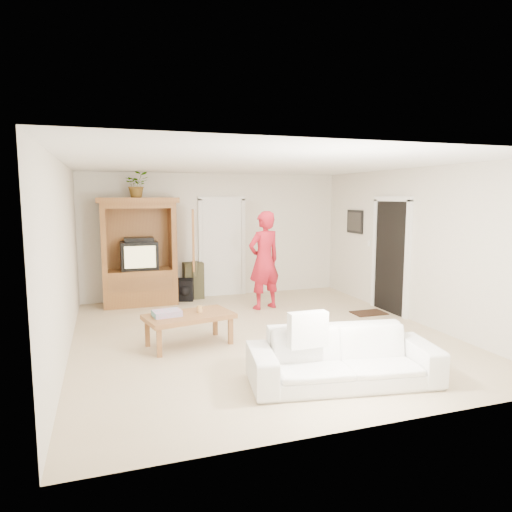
{
  "coord_description": "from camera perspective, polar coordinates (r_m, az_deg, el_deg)",
  "views": [
    {
      "loc": [
        -2.22,
        -6.45,
        2.13
      ],
      "look_at": [
        0.13,
        0.6,
        1.15
      ],
      "focal_mm": 32.0,
      "sensor_mm": 36.0,
      "label": 1
    }
  ],
  "objects": [
    {
      "name": "wall_front",
      "position": [
        4.18,
        14.09,
        -4.14
      ],
      "size": [
        5.5,
        0.0,
        5.5
      ],
      "primitive_type": "plane",
      "rotation": [
        -1.57,
        0.0,
        0.0
      ],
      "color": "silver",
      "rests_on": "floor"
    },
    {
      "name": "wall_right",
      "position": [
        8.18,
        19.11,
        1.28
      ],
      "size": [
        0.0,
        6.0,
        6.0
      ],
      "primitive_type": "plane",
      "rotation": [
        1.57,
        0.0,
        -1.57
      ],
      "color": "silver",
      "rests_on": "floor"
    },
    {
      "name": "candle",
      "position": [
        6.69,
        -7.06,
        -6.58
      ],
      "size": [
        0.08,
        0.08,
        0.1
      ],
      "primitive_type": "cylinder",
      "color": "tan",
      "rests_on": "coffee_table"
    },
    {
      "name": "doorway_right",
      "position": [
        8.68,
        16.5,
        -0.14
      ],
      "size": [
        0.05,
        0.9,
        2.04
      ],
      "primitive_type": "cube",
      "color": "black",
      "rests_on": "floor"
    },
    {
      "name": "wall_back",
      "position": [
        9.74,
        -5.17,
        2.59
      ],
      "size": [
        5.5,
        0.0,
        5.5
      ],
      "primitive_type": "plane",
      "rotation": [
        1.57,
        0.0,
        0.0
      ],
      "color": "silver",
      "rests_on": "floor"
    },
    {
      "name": "coffee_table",
      "position": [
        6.64,
        -8.37,
        -7.7
      ],
      "size": [
        1.34,
        0.91,
        0.46
      ],
      "rotation": [
        0.0,
        0.0,
        0.22
      ],
      "color": "brown",
      "rests_on": "floor"
    },
    {
      "name": "door_back",
      "position": [
        9.78,
        -4.25,
        0.97
      ],
      "size": [
        0.85,
        0.05,
        2.04
      ],
      "primitive_type": "cube",
      "color": "white",
      "rests_on": "floor"
    },
    {
      "name": "floor",
      "position": [
        7.15,
        0.57,
        -9.83
      ],
      "size": [
        6.0,
        6.0,
        0.0
      ],
      "primitive_type": "plane",
      "color": "tan",
      "rests_on": "ground"
    },
    {
      "name": "ceiling",
      "position": [
        6.84,
        0.59,
        11.46
      ],
      "size": [
        6.0,
        6.0,
        0.0
      ],
      "primitive_type": "plane",
      "rotation": [
        3.14,
        0.0,
        0.0
      ],
      "color": "white",
      "rests_on": "floor"
    },
    {
      "name": "armoire",
      "position": [
        9.22,
        -14.23,
        -0.34
      ],
      "size": [
        1.82,
        1.14,
        2.1
      ],
      "color": "brown",
      "rests_on": "floor"
    },
    {
      "name": "backpack_black",
      "position": [
        9.42,
        -8.95,
        -4.27
      ],
      "size": [
        0.41,
        0.31,
        0.44
      ],
      "primitive_type": null,
      "rotation": [
        0.0,
        0.0,
        -0.31
      ],
      "color": "black",
      "rests_on": "floor"
    },
    {
      "name": "man",
      "position": [
        8.59,
        1.03,
        -0.54
      ],
      "size": [
        0.77,
        0.61,
        1.85
      ],
      "primitive_type": "imported",
      "rotation": [
        0.0,
        0.0,
        3.42
      ],
      "color": "#B01726",
      "rests_on": "floor"
    },
    {
      "name": "doormat",
      "position": [
        8.64,
        13.92,
        -6.92
      ],
      "size": [
        0.6,
        0.4,
        0.02
      ],
      "primitive_type": "cube",
      "color": "#382316",
      "rests_on": "floor"
    },
    {
      "name": "plant",
      "position": [
        9.1,
        -14.66,
        8.62
      ],
      "size": [
        0.45,
        0.4,
        0.49
      ],
      "primitive_type": "imported",
      "rotation": [
        0.0,
        0.0,
        0.04
      ],
      "color": "#4C7238",
      "rests_on": "armoire"
    },
    {
      "name": "sofa",
      "position": [
        5.4,
        10.84,
        -12.29
      ],
      "size": [
        2.24,
        1.16,
        0.62
      ],
      "primitive_type": "imported",
      "rotation": [
        0.0,
        0.0,
        -0.16
      ],
      "color": "silver",
      "rests_on": "floor"
    },
    {
      "name": "backpack_olive",
      "position": [
        9.62,
        -7.84,
        -3.05
      ],
      "size": [
        0.41,
        0.31,
        0.76
      ],
      "primitive_type": null,
      "rotation": [
        0.0,
        0.0,
        0.03
      ],
      "color": "#47442B",
      "rests_on": "floor"
    },
    {
      "name": "towel",
      "position": [
        6.57,
        -11.08,
        -7.03
      ],
      "size": [
        0.42,
        0.33,
        0.08
      ],
      "primitive_type": "cube",
      "rotation": [
        0.0,
        0.0,
        0.14
      ],
      "color": "#FF54A3",
      "rests_on": "coffee_table"
    },
    {
      "name": "wall_left",
      "position": [
        6.53,
        -22.91,
        -0.39
      ],
      "size": [
        0.0,
        6.0,
        6.0
      ],
      "primitive_type": "plane",
      "rotation": [
        1.57,
        0.0,
        1.57
      ],
      "color": "silver",
      "rests_on": "floor"
    },
    {
      "name": "framed_picture",
      "position": [
        9.72,
        12.27,
        4.21
      ],
      "size": [
        0.03,
        0.6,
        0.48
      ],
      "primitive_type": "cube",
      "color": "black",
      "rests_on": "wall_right"
    }
  ]
}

